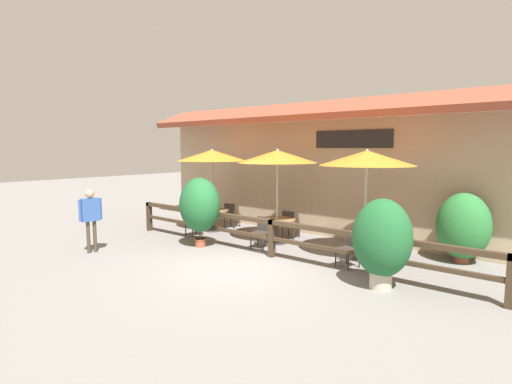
{
  "coord_description": "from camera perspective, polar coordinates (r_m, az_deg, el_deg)",
  "views": [
    {
      "loc": [
        5.97,
        -6.81,
        2.74
      ],
      "look_at": [
        -0.78,
        1.38,
        1.57
      ],
      "focal_mm": 28.0,
      "sensor_mm": 36.0,
      "label": 1
    }
  ],
  "objects": [
    {
      "name": "patio_umbrella_middle",
      "position": [
        11.39,
        3.08,
        5.07
      ],
      "size": [
        2.28,
        2.28,
        2.72
      ],
      "color": "#B7B2A8",
      "rests_on": "ground"
    },
    {
      "name": "chair_near_streetside",
      "position": [
        12.77,
        -8.61,
        -4.01
      ],
      "size": [
        0.47,
        0.47,
        0.85
      ],
      "rotation": [
        0.0,
        0.0,
        -0.12
      ],
      "color": "#332D28",
      "rests_on": "ground"
    },
    {
      "name": "dining_table_far",
      "position": [
        10.19,
        15.24,
        -6.26
      ],
      "size": [
        1.06,
        1.06,
        0.71
      ],
      "color": "olive",
      "rests_on": "ground"
    },
    {
      "name": "potted_plant_broad_leaf",
      "position": [
        11.15,
        -8.05,
        -1.89
      ],
      "size": [
        1.19,
        1.07,
        1.93
      ],
      "color": "#9E4C33",
      "rests_on": "ground"
    },
    {
      "name": "patio_railing",
      "position": [
        10.08,
        2.26,
        -5.43
      ],
      "size": [
        10.4,
        0.14,
        0.95
      ],
      "color": "#3D2D1E",
      "rests_on": "ground"
    },
    {
      "name": "chair_middle_wallside",
      "position": [
        12.22,
        4.88,
        -4.43
      ],
      "size": [
        0.46,
        0.46,
        0.85
      ],
      "rotation": [
        0.0,
        0.0,
        3.24
      ],
      "color": "#332D28",
      "rests_on": "ground"
    },
    {
      "name": "patio_umbrella_near",
      "position": [
        13.17,
        -6.31,
        5.2
      ],
      "size": [
        2.28,
        2.28,
        2.72
      ],
      "color": "#B7B2A8",
      "rests_on": "ground"
    },
    {
      "name": "chair_middle_streetside",
      "position": [
        11.04,
        0.8,
        -5.56
      ],
      "size": [
        0.48,
        0.48,
        0.85
      ],
      "rotation": [
        0.0,
        0.0,
        0.16
      ],
      "color": "#332D28",
      "rests_on": "ground"
    },
    {
      "name": "ground_plane",
      "position": [
        9.46,
        -1.68,
        -10.56
      ],
      "size": [
        60.0,
        60.0,
        0.0
      ],
      "primitive_type": "plane",
      "color": "slate"
    },
    {
      "name": "potted_plant_entrance_palm",
      "position": [
        10.74,
        27.49,
        -4.37
      ],
      "size": [
        1.22,
        1.1,
        1.69
      ],
      "color": "brown",
      "rests_on": "ground"
    },
    {
      "name": "chair_far_wallside",
      "position": [
        10.88,
        16.86,
        -6.01
      ],
      "size": [
        0.51,
        0.51,
        0.85
      ],
      "rotation": [
        0.0,
        0.0,
        2.89
      ],
      "color": "#332D28",
      "rests_on": "ground"
    },
    {
      "name": "dining_table_near",
      "position": [
        13.35,
        -6.21,
        -3.13
      ],
      "size": [
        1.06,
        1.06,
        0.71
      ],
      "color": "olive",
      "rests_on": "ground"
    },
    {
      "name": "pedestrian",
      "position": [
        11.3,
        -22.57,
        -2.66
      ],
      "size": [
        0.29,
        0.58,
        1.68
      ],
      "rotation": [
        0.0,
        0.0,
        -1.76
      ],
      "color": "#42382D",
      "rests_on": "ground"
    },
    {
      "name": "chair_near_wallside",
      "position": [
        13.87,
        -3.54,
        -3.13
      ],
      "size": [
        0.5,
        0.5,
        0.85
      ],
      "rotation": [
        0.0,
        0.0,
        3.34
      ],
      "color": "#332D28",
      "rests_on": "ground"
    },
    {
      "name": "patio_umbrella_far",
      "position": [
        9.95,
        15.56,
        4.67
      ],
      "size": [
        2.28,
        2.28,
        2.72
      ],
      "color": "#B7B2A8",
      "rests_on": "ground"
    },
    {
      "name": "potted_plant_tall_tropical",
      "position": [
        8.16,
        17.55,
        -6.47
      ],
      "size": [
        1.15,
        1.04,
        1.78
      ],
      "color": "#B7AD99",
      "rests_on": "ground"
    },
    {
      "name": "chair_far_streetside",
      "position": [
        9.55,
        13.24,
        -7.61
      ],
      "size": [
        0.51,
        0.51,
        0.85
      ],
      "rotation": [
        0.0,
        0.0,
        -0.25
      ],
      "color": "#332D28",
      "rests_on": "ground"
    },
    {
      "name": "dining_table_middle",
      "position": [
        11.59,
        3.02,
        -4.53
      ],
      "size": [
        1.06,
        1.06,
        0.71
      ],
      "color": "olive",
      "rests_on": "ground"
    },
    {
      "name": "building_facade",
      "position": [
        12.45,
        10.85,
        3.52
      ],
      "size": [
        14.28,
        1.49,
        4.23
      ],
      "color": "tan",
      "rests_on": "ground"
    }
  ]
}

